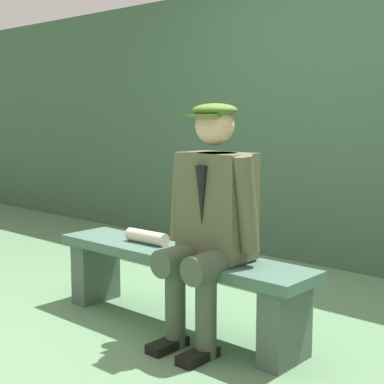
{
  "coord_description": "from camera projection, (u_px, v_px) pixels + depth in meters",
  "views": [
    {
      "loc": [
        -2.24,
        2.36,
        1.23
      ],
      "look_at": [
        -0.12,
        0.0,
        0.81
      ],
      "focal_mm": 54.28,
      "sensor_mm": 36.0,
      "label": 1
    }
  ],
  "objects": [
    {
      "name": "ground_plane",
      "position": [
        177.0,
        327.0,
        3.39
      ],
      "size": [
        30.0,
        30.0,
        0.0
      ],
      "primitive_type": "plane",
      "color": "#577E57"
    },
    {
      "name": "bench",
      "position": [
        177.0,
        274.0,
        3.35
      ],
      "size": [
        1.73,
        0.36,
        0.46
      ],
      "color": "#436354",
      "rests_on": "ground"
    },
    {
      "name": "seated_man",
      "position": [
        210.0,
        216.0,
        3.06
      ],
      "size": [
        0.56,
        0.51,
        1.29
      ],
      "color": "#53563A",
      "rests_on": "ground"
    },
    {
      "name": "rolled_magazine",
      "position": [
        147.0,
        237.0,
        3.51
      ],
      "size": [
        0.3,
        0.09,
        0.08
      ],
      "primitive_type": "cylinder",
      "rotation": [
        0.0,
        1.57,
        0.03
      ],
      "color": "beige",
      "rests_on": "bench"
    },
    {
      "name": "stadium_wall",
      "position": [
        340.0,
        123.0,
        4.64
      ],
      "size": [
        12.0,
        0.24,
        2.33
      ],
      "primitive_type": "cube",
      "color": "#3B5842",
      "rests_on": "ground"
    }
  ]
}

